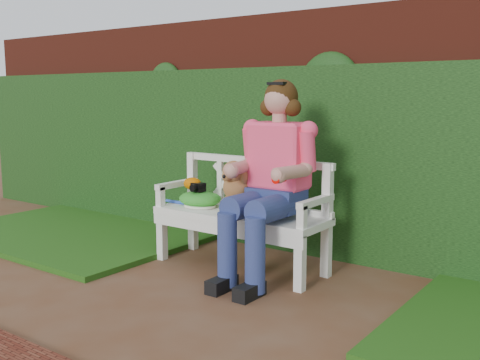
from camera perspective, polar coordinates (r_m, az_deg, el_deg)
The scene contains 11 objects.
ground at distance 3.90m, azimuth -3.81°, elevation -13.17°, with size 60.00×60.00×0.00m, color #572F1A.
brick_wall at distance 5.23m, azimuth 9.53°, elevation 4.72°, with size 10.00×0.30×2.20m, color #602014.
ivy_hedge at distance 5.06m, azimuth 8.34°, elevation 1.78°, with size 10.00×0.18×1.70m, color #2B641F.
grass_left at distance 6.15m, azimuth -15.79°, elevation -5.06°, with size 2.60×2.00×0.05m, color #225812.
garden_bench at distance 4.74m, azimuth 0.00°, elevation -6.10°, with size 1.58×0.60×0.48m, color white, non-canonical shape.
seated_woman at distance 4.41m, azimuth 3.58°, elevation 0.37°, with size 0.69×0.92×1.63m, color #D94F52, non-canonical shape.
dog at distance 4.60m, azimuth 0.15°, elevation -0.62°, with size 0.30×0.41×0.45m, color olive, non-canonical shape.
tennis_racket at distance 4.91m, azimuth -4.34°, elevation -2.57°, with size 0.58×0.24×0.03m, color white, non-canonical shape.
green_bag at distance 4.93m, azimuth -4.14°, elevation -1.90°, with size 0.39×0.30×0.13m, color #329025, non-canonical shape.
camera_item at distance 4.90m, azimuth -4.25°, elevation -0.72°, with size 0.11×0.08×0.07m, color black.
baseball_glove at distance 4.98m, azimuth -4.85°, elevation -0.38°, with size 0.18×0.13×0.11m, color #C25D00.
Camera 1 is at (2.32, -2.77, 1.45)m, focal length 42.00 mm.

